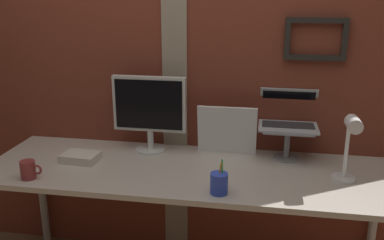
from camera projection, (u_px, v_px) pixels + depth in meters
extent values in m
cube|color=brown|center=(183.00, 66.00, 2.60)|extent=(3.28, 0.12, 2.52)
cube|color=gray|center=(175.00, 67.00, 2.54)|extent=(0.15, 0.01, 2.52)
cube|color=black|center=(317.00, 20.00, 2.31)|extent=(0.33, 0.03, 0.03)
cube|color=black|center=(314.00, 58.00, 2.37)|extent=(0.33, 0.03, 0.03)
cube|color=black|center=(287.00, 39.00, 2.37)|extent=(0.03, 0.03, 0.17)
cube|color=black|center=(345.00, 40.00, 2.32)|extent=(0.03, 0.03, 0.17)
cube|color=beige|center=(189.00, 171.00, 2.33)|extent=(2.26, 0.72, 0.03)
cylinder|color=#B2B2B7|center=(42.00, 194.00, 2.90)|extent=(0.05, 0.05, 0.74)
cylinder|color=#B2B2B7|center=(373.00, 223.00, 2.56)|extent=(0.05, 0.05, 0.74)
cylinder|color=silver|center=(151.00, 149.00, 2.60)|extent=(0.18, 0.18, 0.01)
cylinder|color=silver|center=(150.00, 139.00, 2.58)|extent=(0.04, 0.04, 0.12)
cube|color=silver|center=(149.00, 104.00, 2.51)|extent=(0.44, 0.04, 0.33)
cube|color=black|center=(148.00, 105.00, 2.49)|extent=(0.40, 0.00, 0.29)
cylinder|color=gray|center=(286.00, 158.00, 2.47)|extent=(0.14, 0.14, 0.01)
cylinder|color=gray|center=(287.00, 143.00, 2.44)|extent=(0.03, 0.03, 0.17)
cube|color=gray|center=(288.00, 129.00, 2.41)|extent=(0.28, 0.22, 0.01)
cube|color=#ADB2B7|center=(288.00, 127.00, 2.41)|extent=(0.33, 0.21, 0.01)
cube|color=#2D2D30|center=(288.00, 125.00, 2.43)|extent=(0.29, 0.12, 0.00)
cube|color=#ADB2B7|center=(288.00, 103.00, 2.51)|extent=(0.33, 0.06, 0.19)
cube|color=black|center=(288.00, 104.00, 2.51)|extent=(0.30, 0.05, 0.16)
cube|color=white|center=(227.00, 130.00, 2.50)|extent=(0.35, 0.06, 0.30)
cylinder|color=white|center=(343.00, 178.00, 2.20)|extent=(0.12, 0.12, 0.02)
cylinder|color=white|center=(347.00, 147.00, 2.14)|extent=(0.02, 0.02, 0.33)
cylinder|color=white|center=(354.00, 124.00, 2.02)|extent=(0.07, 0.11, 0.07)
cylinder|color=blue|center=(219.00, 183.00, 2.04)|extent=(0.09, 0.09, 0.10)
cylinder|color=orange|center=(219.00, 177.00, 2.03)|extent=(0.03, 0.02, 0.15)
cylinder|color=green|center=(222.00, 176.00, 2.03)|extent=(0.02, 0.03, 0.16)
cylinder|color=maroon|center=(28.00, 170.00, 2.20)|extent=(0.08, 0.08, 0.10)
torus|color=maroon|center=(37.00, 170.00, 2.19)|extent=(0.05, 0.01, 0.05)
cube|color=silver|center=(80.00, 158.00, 2.42)|extent=(0.21, 0.16, 0.05)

